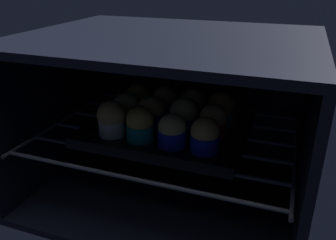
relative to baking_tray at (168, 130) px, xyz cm
name	(u,v)px	position (x,y,z in cm)	size (l,w,h in cm)	color
oven_cavity	(175,114)	(0.00, 4.45, 2.31)	(59.00, 47.00, 37.00)	black
oven_rack	(168,135)	(0.00, 0.21, -1.09)	(54.80, 42.00, 0.80)	#444756
baking_tray	(168,130)	(0.00, 0.00, 0.00)	(34.26, 27.40, 2.20)	black
muffin_row0_col0	(111,119)	(-10.09, -6.84, 4.10)	(6.06, 6.06, 7.45)	silver
muffin_row0_col1	(140,124)	(-3.51, -6.93, 3.95)	(5.68, 5.68, 7.28)	#0C8C84
muffin_row0_col2	(172,131)	(3.52, -7.17, 3.59)	(5.68, 5.68, 6.74)	#1928B7
muffin_row0_col3	(205,136)	(10.15, -7.12, 3.68)	(5.68, 5.68, 6.89)	#1928B7
muffin_row1_col0	(127,109)	(-10.13, 0.24, 3.73)	(6.03, 6.03, 7.20)	#1928B7
muffin_row1_col1	(151,113)	(-3.85, -0.38, 3.90)	(5.87, 5.87, 7.38)	#1928B7
muffin_row1_col2	(184,115)	(3.50, 0.28, 4.01)	(6.07, 6.07, 7.42)	#1928B7
muffin_row1_col3	(213,122)	(10.01, -0.26, 3.79)	(5.68, 5.68, 7.06)	red
muffin_row2_col0	(138,99)	(-10.14, 6.59, 3.92)	(5.94, 5.94, 7.20)	silver
muffin_row2_col1	(164,102)	(-3.65, 7.21, 3.85)	(5.68, 5.68, 7.05)	#1928B7
muffin_row2_col2	(193,105)	(3.44, 7.09, 3.91)	(5.85, 5.85, 7.25)	#7A238C
muffin_row2_col3	(221,109)	(10.24, 6.70, 4.02)	(6.04, 6.04, 7.43)	#0C8C84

